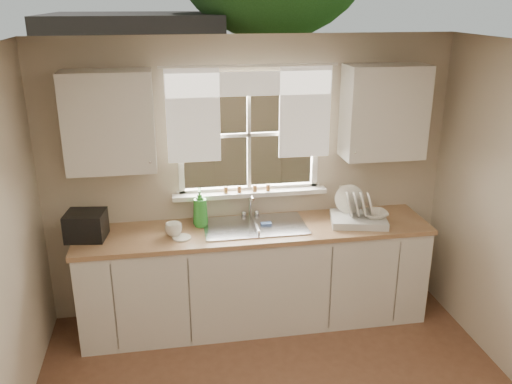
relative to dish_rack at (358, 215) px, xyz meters
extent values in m
cube|color=beige|center=(-0.91, 0.36, -0.40)|extent=(3.60, 0.02, 1.15)
cube|color=beige|center=(-0.91, 0.36, 1.35)|extent=(3.60, 0.02, 0.35)
cube|color=beige|center=(-2.11, 0.36, 0.67)|extent=(1.20, 0.02, 1.00)
cube|color=beige|center=(0.29, 0.36, 0.67)|extent=(1.20, 0.02, 1.00)
cube|color=silver|center=(-0.91, -1.64, 1.52)|extent=(3.60, 4.00, 0.02)
cube|color=white|center=(-0.91, 0.38, 0.17)|extent=(1.30, 0.06, 0.05)
cube|color=white|center=(-0.91, 0.38, 1.17)|extent=(1.30, 0.06, 0.05)
cube|color=white|center=(-1.51, 0.38, 0.67)|extent=(0.05, 0.06, 1.05)
cube|color=white|center=(-0.31, 0.38, 0.67)|extent=(0.05, 0.06, 1.05)
cube|color=white|center=(-0.91, 0.38, 0.67)|extent=(0.03, 0.04, 1.00)
cube|color=white|center=(-0.91, 0.38, 0.67)|extent=(1.20, 0.04, 0.03)
cube|color=white|center=(-0.91, 0.32, 0.15)|extent=(1.38, 0.14, 0.04)
cylinder|color=white|center=(-0.91, 0.30, 1.27)|extent=(1.50, 0.02, 0.02)
cube|color=white|center=(-1.39, 0.31, 0.87)|extent=(0.45, 0.02, 0.80)
cube|color=white|center=(-0.43, 0.31, 0.87)|extent=(0.45, 0.02, 0.80)
cube|color=white|center=(-0.91, 0.31, 1.12)|extent=(1.40, 0.02, 0.20)
cube|color=silver|center=(-0.91, 0.04, -0.54)|extent=(3.00, 0.62, 0.87)
cube|color=#A97D54|center=(-0.91, 0.04, -0.09)|extent=(3.04, 0.65, 0.04)
cube|color=silver|center=(-2.06, 0.18, 0.87)|extent=(0.70, 0.33, 0.80)
cube|color=silver|center=(0.24, 0.18, 0.87)|extent=(0.70, 0.33, 0.80)
cube|color=beige|center=(-0.03, 0.34, 0.10)|extent=(0.08, 0.01, 0.12)
cylinder|color=brown|center=(-1.13, 0.30, 0.20)|extent=(0.04, 0.04, 0.06)
cylinder|color=brown|center=(-1.01, 0.30, 0.20)|extent=(0.04, 0.04, 0.06)
cylinder|color=brown|center=(-0.87, 0.30, 0.20)|extent=(0.04, 0.04, 0.06)
cylinder|color=brown|center=(-0.75, 0.30, 0.20)|extent=(0.04, 0.04, 0.06)
cube|color=#335421|center=(-0.91, 5.36, -1.00)|extent=(20.00, 10.00, 0.02)
cube|color=#957352|center=(-0.91, 3.36, -0.08)|extent=(8.00, 0.10, 1.80)
cube|color=maroon|center=(-2.11, 6.86, 0.12)|extent=(3.00, 3.00, 2.20)
cube|color=black|center=(-2.11, 6.86, 1.37)|extent=(3.20, 3.20, 0.30)
cylinder|color=#423021|center=(0.49, 6.36, 0.62)|extent=(0.36, 0.36, 3.20)
cube|color=#B7B7BC|center=(-0.91, 0.07, -0.15)|extent=(0.84, 0.46, 0.18)
cube|color=#B7B7BC|center=(-0.91, 0.07, -0.06)|extent=(0.88, 0.50, 0.01)
cube|color=#B7B7BC|center=(-0.91, 0.07, -0.09)|extent=(0.02, 0.41, 0.14)
cylinder|color=silver|center=(-0.91, 0.32, 0.04)|extent=(0.03, 0.03, 0.22)
cylinder|color=silver|center=(-0.91, 0.24, 0.15)|extent=(0.02, 0.18, 0.02)
sphere|color=silver|center=(-0.97, 0.32, -0.04)|extent=(0.05, 0.05, 0.05)
sphere|color=silver|center=(-0.85, 0.32, -0.04)|extent=(0.05, 0.05, 0.05)
cube|color=silver|center=(0.00, -0.01, -0.04)|extent=(0.54, 0.45, 0.06)
cylinder|color=white|center=(-0.05, 0.11, 0.11)|extent=(0.27, 0.13, 0.25)
cylinder|color=white|center=(-0.08, 0.01, 0.10)|extent=(0.12, 0.23, 0.22)
cylinder|color=white|center=(-0.03, 0.00, 0.10)|extent=(0.12, 0.23, 0.22)
cylinder|color=white|center=(0.03, -0.01, 0.10)|extent=(0.12, 0.23, 0.22)
cylinder|color=white|center=(0.09, -0.03, 0.10)|extent=(0.12, 0.23, 0.22)
imported|color=white|center=(0.13, -0.05, 0.02)|extent=(0.23, 0.23, 0.05)
imported|color=green|center=(-1.37, 0.16, 0.10)|extent=(0.15, 0.15, 0.34)
imported|color=#2D3AA8|center=(-1.37, 0.19, 0.02)|extent=(0.08, 0.08, 0.17)
imported|color=beige|center=(-1.37, 0.16, 0.01)|extent=(0.15, 0.15, 0.15)
cylinder|color=white|center=(-1.54, -0.07, -0.06)|extent=(0.15, 0.15, 0.01)
imported|color=silver|center=(-1.60, 0.00, -0.01)|extent=(0.15, 0.15, 0.11)
cube|color=black|center=(-2.31, 0.07, 0.04)|extent=(0.34, 0.31, 0.23)
camera|label=1|loc=(-1.63, -4.18, 1.80)|focal=38.00mm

